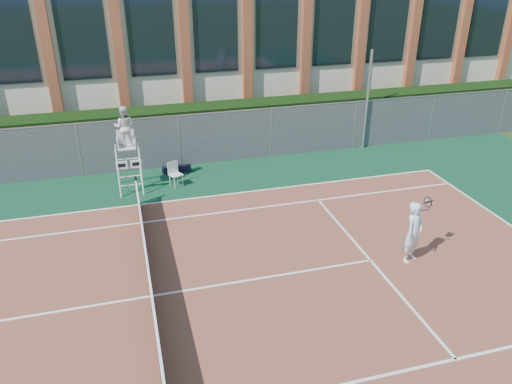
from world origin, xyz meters
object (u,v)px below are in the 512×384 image
object	(u,v)px
umpire_chair	(125,129)
tennis_player	(414,232)
plastic_chair	(174,172)
steel_pole	(367,101)

from	to	relation	value
umpire_chair	tennis_player	distance (m)	10.71
umpire_chair	plastic_chair	xyz separation A→B (m)	(1.67, -0.14, -1.84)
steel_pole	umpire_chair	bearing A→B (deg)	-171.13
umpire_chair	steel_pole	bearing A→B (deg)	8.87
umpire_chair	tennis_player	xyz separation A→B (m)	(7.69, -7.31, -1.43)
umpire_chair	tennis_player	bearing A→B (deg)	-43.53
steel_pole	tennis_player	world-z (taller)	steel_pole
steel_pole	plastic_chair	world-z (taller)	steel_pole
steel_pole	umpire_chair	world-z (taller)	steel_pole
steel_pole	plastic_chair	xyz separation A→B (m)	(-8.94, -1.80, -1.68)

